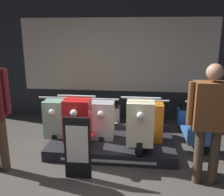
{
  "coord_description": "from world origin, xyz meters",
  "views": [
    {
      "loc": [
        0.54,
        -2.86,
        2.06
      ],
      "look_at": [
        0.03,
        1.69,
        0.86
      ],
      "focal_mm": 40.0,
      "sensor_mm": 36.0,
      "label": 1
    }
  ],
  "objects_px": {
    "scooter_display_left": "(85,119)",
    "scooter_backrow_3": "(194,122)",
    "scooter_backrow_0": "(65,117)",
    "scooter_backrow_2": "(149,120)",
    "price_sign_board": "(78,148)",
    "scooter_display_right": "(140,121)",
    "scooter_backrow_1": "(107,119)",
    "person_right_browsing": "(211,115)"
  },
  "relations": [
    {
      "from": "scooter_display_left",
      "to": "scooter_backrow_2",
      "type": "xyz_separation_m",
      "value": [
        1.18,
        0.57,
        -0.19
      ]
    },
    {
      "from": "scooter_display_left",
      "to": "price_sign_board",
      "type": "height_order",
      "value": "scooter_display_left"
    },
    {
      "from": "scooter_backrow_1",
      "to": "person_right_browsing",
      "type": "relative_size",
      "value": 1.0
    },
    {
      "from": "scooter_display_left",
      "to": "scooter_backrow_3",
      "type": "xyz_separation_m",
      "value": [
        2.04,
        0.57,
        -0.19
      ]
    },
    {
      "from": "scooter_display_left",
      "to": "scooter_backrow_0",
      "type": "xyz_separation_m",
      "value": [
        -0.55,
        0.57,
        -0.19
      ]
    },
    {
      "from": "scooter_display_right",
      "to": "scooter_backrow_3",
      "type": "bearing_deg",
      "value": 28.29
    },
    {
      "from": "scooter_backrow_0",
      "to": "scooter_backrow_3",
      "type": "bearing_deg",
      "value": 0.0
    },
    {
      "from": "scooter_backrow_1",
      "to": "scooter_display_left",
      "type": "bearing_deg",
      "value": -118.87
    },
    {
      "from": "scooter_backrow_2",
      "to": "scooter_backrow_3",
      "type": "distance_m",
      "value": 0.86
    },
    {
      "from": "scooter_backrow_0",
      "to": "scooter_backrow_2",
      "type": "xyz_separation_m",
      "value": [
        1.73,
        0.0,
        0.0
      ]
    },
    {
      "from": "scooter_display_right",
      "to": "scooter_backrow_1",
      "type": "relative_size",
      "value": 1.0
    },
    {
      "from": "scooter_backrow_3",
      "to": "price_sign_board",
      "type": "height_order",
      "value": "scooter_backrow_3"
    },
    {
      "from": "scooter_display_left",
      "to": "person_right_browsing",
      "type": "bearing_deg",
      "value": -26.09
    },
    {
      "from": "scooter_display_right",
      "to": "price_sign_board",
      "type": "distance_m",
      "value": 1.35
    },
    {
      "from": "scooter_display_right",
      "to": "scooter_backrow_3",
      "type": "relative_size",
      "value": 1.0
    },
    {
      "from": "scooter_backrow_1",
      "to": "price_sign_board",
      "type": "distance_m",
      "value": 1.61
    },
    {
      "from": "scooter_backrow_0",
      "to": "scooter_backrow_3",
      "type": "height_order",
      "value": "same"
    },
    {
      "from": "scooter_backrow_2",
      "to": "price_sign_board",
      "type": "relative_size",
      "value": 1.8
    },
    {
      "from": "scooter_display_left",
      "to": "scooter_backrow_0",
      "type": "height_order",
      "value": "scooter_display_left"
    },
    {
      "from": "scooter_backrow_3",
      "to": "scooter_backrow_2",
      "type": "bearing_deg",
      "value": 180.0
    },
    {
      "from": "scooter_backrow_3",
      "to": "scooter_backrow_0",
      "type": "bearing_deg",
      "value": 180.0
    },
    {
      "from": "scooter_backrow_3",
      "to": "price_sign_board",
      "type": "distance_m",
      "value": 2.5
    },
    {
      "from": "scooter_backrow_1",
      "to": "scooter_backrow_3",
      "type": "distance_m",
      "value": 1.73
    },
    {
      "from": "scooter_display_right",
      "to": "scooter_backrow_1",
      "type": "bearing_deg",
      "value": 139.81
    },
    {
      "from": "scooter_display_left",
      "to": "scooter_backrow_0",
      "type": "relative_size",
      "value": 1.0
    },
    {
      "from": "scooter_display_right",
      "to": "person_right_browsing",
      "type": "bearing_deg",
      "value": -45.38
    },
    {
      "from": "scooter_backrow_2",
      "to": "scooter_backrow_3",
      "type": "xyz_separation_m",
      "value": [
        0.86,
        0.0,
        0.0
      ]
    },
    {
      "from": "scooter_display_right",
      "to": "scooter_backrow_2",
      "type": "xyz_separation_m",
      "value": [
        0.19,
        0.57,
        -0.19
      ]
    },
    {
      "from": "scooter_display_right",
      "to": "scooter_backrow_0",
      "type": "distance_m",
      "value": 1.65
    },
    {
      "from": "scooter_display_left",
      "to": "scooter_backrow_0",
      "type": "bearing_deg",
      "value": 134.11
    },
    {
      "from": "price_sign_board",
      "to": "scooter_backrow_1",
      "type": "bearing_deg",
      "value": 82.75
    },
    {
      "from": "scooter_backrow_1",
      "to": "scooter_backrow_3",
      "type": "height_order",
      "value": "same"
    },
    {
      "from": "scooter_display_right",
      "to": "person_right_browsing",
      "type": "xyz_separation_m",
      "value": [
        0.92,
        -0.93,
        0.46
      ]
    },
    {
      "from": "scooter_display_left",
      "to": "scooter_backrow_3",
      "type": "height_order",
      "value": "scooter_display_left"
    },
    {
      "from": "scooter_display_right",
      "to": "scooter_backrow_1",
      "type": "distance_m",
      "value": 0.9
    },
    {
      "from": "scooter_display_right",
      "to": "scooter_backrow_0",
      "type": "bearing_deg",
      "value": 159.71
    },
    {
      "from": "person_right_browsing",
      "to": "scooter_backrow_0",
      "type": "bearing_deg",
      "value": 148.57
    },
    {
      "from": "scooter_backrow_1",
      "to": "scooter_backrow_2",
      "type": "bearing_deg",
      "value": 0.0
    },
    {
      "from": "scooter_backrow_2",
      "to": "scooter_backrow_0",
      "type": "bearing_deg",
      "value": 180.0
    },
    {
      "from": "scooter_backrow_1",
      "to": "scooter_backrow_3",
      "type": "xyz_separation_m",
      "value": [
        1.73,
        0.0,
        0.0
      ]
    },
    {
      "from": "scooter_display_left",
      "to": "scooter_backrow_2",
      "type": "distance_m",
      "value": 1.32
    },
    {
      "from": "person_right_browsing",
      "to": "price_sign_board",
      "type": "bearing_deg",
      "value": -177.19
    }
  ]
}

